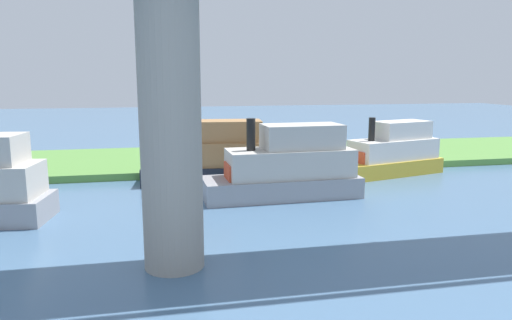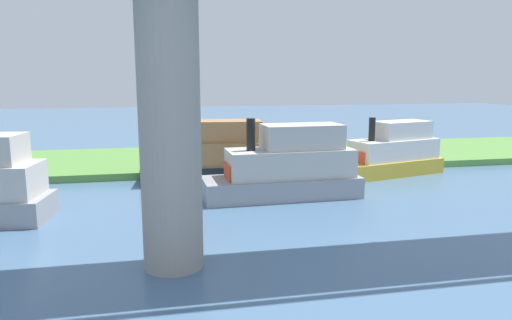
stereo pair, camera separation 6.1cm
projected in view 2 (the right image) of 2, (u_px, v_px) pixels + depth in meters
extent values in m
plane|color=#4C7093|center=(227.00, 177.00, 33.03)|extent=(160.00, 160.00, 0.00)
cube|color=#5B9342|center=(217.00, 159.00, 38.78)|extent=(80.00, 12.00, 0.50)
cylinder|color=#9E998E|center=(170.00, 122.00, 16.50)|extent=(2.17, 2.17, 10.63)
cylinder|color=#2D334C|center=(178.00, 160.00, 35.02)|extent=(0.29, 0.29, 0.55)
cylinder|color=red|center=(178.00, 153.00, 34.92)|extent=(0.50, 0.50, 0.60)
sphere|color=tan|center=(177.00, 147.00, 34.85)|extent=(0.24, 0.24, 0.24)
cylinder|color=brown|center=(215.00, 161.00, 33.40)|extent=(0.20, 0.20, 1.05)
cube|color=#99999E|center=(281.00, 187.00, 27.28)|extent=(9.08, 3.27, 1.20)
cube|color=beige|center=(290.00, 163.00, 27.16)|extent=(7.27, 2.91, 1.60)
cube|color=beige|center=(302.00, 137.00, 27.05)|extent=(4.56, 2.41, 1.40)
cylinder|color=black|center=(251.00, 135.00, 26.34)|extent=(0.50, 0.50, 1.80)
cube|color=#D84C2D|center=(240.00, 171.00, 26.56)|extent=(1.65, 1.85, 0.90)
cube|color=#1E232D|center=(210.00, 173.00, 31.20)|extent=(8.98, 3.76, 1.17)
cube|color=#B27F4C|center=(217.00, 153.00, 31.01)|extent=(7.22, 3.30, 1.55)
cube|color=#B27F4C|center=(228.00, 131.00, 30.83)|extent=(4.57, 2.63, 1.36)
cylinder|color=black|center=(182.00, 128.00, 30.49)|extent=(0.49, 0.49, 1.75)
cube|color=#D84C2D|center=(174.00, 159.00, 30.78)|extent=(1.72, 1.89, 0.87)
cube|color=gold|center=(388.00, 167.00, 33.65)|extent=(8.50, 4.71, 1.08)
cube|color=white|center=(394.00, 149.00, 33.63)|extent=(6.87, 4.03, 1.44)
cube|color=white|center=(401.00, 130.00, 33.68)|extent=(4.43, 3.03, 1.26)
cylinder|color=black|center=(372.00, 129.00, 32.45)|extent=(0.45, 0.45, 1.61)
cube|color=#D84C2D|center=(365.00, 156.00, 32.53)|extent=(1.81, 1.93, 0.81)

